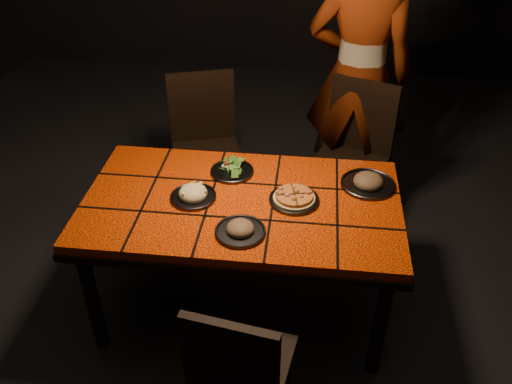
# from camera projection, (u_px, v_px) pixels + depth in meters

# --- Properties ---
(room_shell) EXTENTS (6.04, 7.04, 3.08)m
(room_shell) POSITION_uv_depth(u_px,v_px,m) (239.00, 58.00, 2.30)
(room_shell) COLOR black
(room_shell) RESTS_ON ground
(dining_table) EXTENTS (1.62, 0.92, 0.75)m
(dining_table) POSITION_uv_depth(u_px,v_px,m) (242.00, 212.00, 2.78)
(dining_table) COLOR #EA3F07
(dining_table) RESTS_ON ground
(chair_near) EXTENTS (0.45, 0.45, 0.86)m
(chair_near) POSITION_uv_depth(u_px,v_px,m) (238.00, 367.00, 2.23)
(chair_near) COLOR black
(chair_near) RESTS_ON ground
(chair_far_left) EXTENTS (0.56, 0.56, 0.98)m
(chair_far_left) POSITION_uv_depth(u_px,v_px,m) (205.00, 137.00, 3.63)
(chair_far_left) COLOR black
(chair_far_left) RESTS_ON ground
(chair_far_right) EXTENTS (0.58, 0.58, 0.99)m
(chair_far_right) POSITION_uv_depth(u_px,v_px,m) (354.00, 147.00, 3.52)
(chair_far_right) COLOR black
(chair_far_right) RESTS_ON ground
(diner) EXTENTS (0.75, 0.55, 1.89)m
(diner) POSITION_uv_depth(u_px,v_px,m) (358.00, 77.00, 3.51)
(diner) COLOR brown
(diner) RESTS_ON ground
(plate_pizza) EXTENTS (0.25, 0.25, 0.04)m
(plate_pizza) POSITION_uv_depth(u_px,v_px,m) (294.00, 198.00, 2.72)
(plate_pizza) COLOR #3C3D42
(plate_pizza) RESTS_ON dining_table
(plate_pasta) EXTENTS (0.23, 0.23, 0.08)m
(plate_pasta) POSITION_uv_depth(u_px,v_px,m) (193.00, 195.00, 2.73)
(plate_pasta) COLOR #3C3D42
(plate_pasta) RESTS_ON dining_table
(plate_salad) EXTENTS (0.24, 0.24, 0.07)m
(plate_salad) POSITION_uv_depth(u_px,v_px,m) (232.00, 169.00, 2.92)
(plate_salad) COLOR #3C3D42
(plate_salad) RESTS_ON dining_table
(plate_mushroom_a) EXTENTS (0.24, 0.24, 0.08)m
(plate_mushroom_a) POSITION_uv_depth(u_px,v_px,m) (240.00, 229.00, 2.51)
(plate_mushroom_a) COLOR #3C3D42
(plate_mushroom_a) RESTS_ON dining_table
(plate_mushroom_b) EXTENTS (0.29, 0.29, 0.09)m
(plate_mushroom_b) POSITION_uv_depth(u_px,v_px,m) (368.00, 182.00, 2.82)
(plate_mushroom_b) COLOR #3C3D42
(plate_mushroom_b) RESTS_ON dining_table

